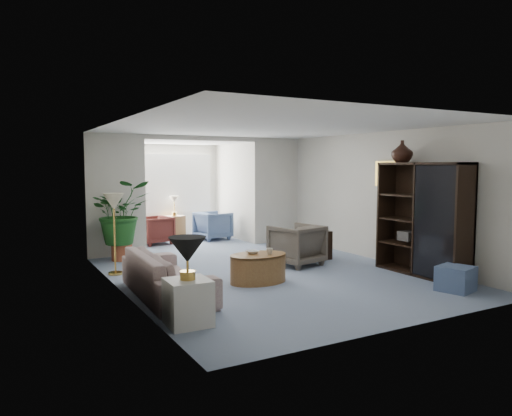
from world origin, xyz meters
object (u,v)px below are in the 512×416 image
end_table (188,302)px  side_table_dark (317,245)px  ottoman (456,279)px  sofa (167,274)px  sunroom_table (174,227)px  cabinet_urn (402,151)px  sunroom_chair_blue (213,225)px  coffee_cup (270,251)px  coffee_bowl (252,252)px  floor_lamp (114,202)px  framed_picture (388,174)px  wingback_chair (297,245)px  coffee_table (258,268)px  sunroom_chair_maroon (155,230)px  plant_pot (122,252)px  entertainment_cabinet (422,219)px  table_lamp (187,250)px

end_table → side_table_dark: 4.48m
side_table_dark → ottoman: 3.02m
sofa → sunroom_table: bearing=-18.6°
cabinet_urn → sunroom_chair_blue: bearing=107.2°
coffee_cup → sunroom_table: size_ratio=0.19×
coffee_bowl → sunroom_chair_blue: bearing=74.1°
floor_lamp → coffee_cup: floor_lamp is taller
framed_picture → wingback_chair: (-1.64, 0.62, -1.32)m
coffee_table → floor_lamp: bearing=138.4°
framed_picture → ottoman: 2.65m
end_table → ottoman: size_ratio=1.16×
sofa → coffee_cup: sofa is taller
ottoman → coffee_bowl: bearing=139.7°
sofa → side_table_dark: sofa is taller
framed_picture → ottoman: size_ratio=1.08×
coffee_table → sofa: bearing=-177.9°
end_table → wingback_chair: (3.00, 2.22, 0.11)m
side_table_dark → sunroom_chair_maroon: size_ratio=0.77×
coffee_bowl → coffee_cup: bearing=-45.0°
side_table_dark → sunroom_chair_maroon: sunroom_chair_maroon is taller
framed_picture → plant_pot: size_ratio=1.25×
entertainment_cabinet → sunroom_chair_maroon: 6.14m
wingback_chair → sunroom_table: 4.46m
coffee_bowl → sunroom_chair_maroon: 4.35m
entertainment_cabinet → coffee_cup: bearing=162.7°
cabinet_urn → ottoman: cabinet_urn is taller
sofa → coffee_bowl: (1.48, 0.16, 0.16)m
table_lamp → ottoman: bearing=-6.9°
sunroom_chair_maroon → ottoman: bearing=13.6°
ottoman → floor_lamp: bearing=139.6°
table_lamp → coffee_cup: 2.32m
cabinet_urn → side_table_dark: bearing=115.2°
entertainment_cabinet → sunroom_chair_blue: (-1.49, 5.33, -0.60)m
floor_lamp → plant_pot: floor_lamp is taller
ottoman → plant_pot: size_ratio=1.16×
table_lamp → sunroom_chair_blue: size_ratio=0.57×
wingback_chair → ottoman: size_ratio=1.81×
wingback_chair → side_table_dark: wingback_chair is taller
table_lamp → plant_pot: 4.33m
coffee_table → cabinet_urn: size_ratio=2.47×
coffee_table → table_lamp: bearing=-140.8°
wingback_chair → sunroom_table: (-0.84, 4.38, -0.10)m
sofa → sunroom_chair_maroon: sunroom_chair_maroon is taller
sunroom_table → sunroom_chair_blue: bearing=-45.0°
floor_lamp → cabinet_urn: bearing=-24.2°
entertainment_cabinet → coffee_bowl: bearing=160.1°
floor_lamp → end_table: bearing=-87.4°
side_table_dark → end_table: bearing=-145.8°
table_lamp → end_table: bearing=0.0°
end_table → ottoman: bearing=-6.9°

